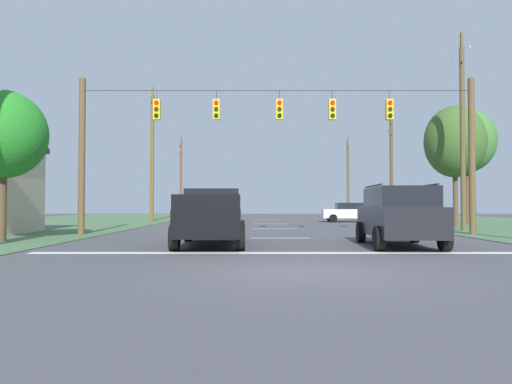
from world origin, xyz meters
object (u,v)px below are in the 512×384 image
Objects in this scene: overhead_signal_span at (275,145)px; pickup_truck at (210,217)px; utility_pole_distant_right at (179,176)px; utility_pole_mid_right at (461,135)px; tree_roadside_far_right at (0,135)px; distant_car_crossing_white at (348,212)px; utility_pole_far_right at (390,165)px; suv_black at (397,215)px; utility_pole_far_left at (150,156)px; tree_roadside_right at (453,142)px; tree_roadside_left at (464,141)px; utility_pole_near_left at (346,176)px.

pickup_truck is at bearing -114.43° from overhead_signal_span.
utility_pole_mid_right is at bearing -56.86° from utility_pole_distant_right.
tree_roadside_far_right is (-10.44, -4.17, -0.14)m from overhead_signal_span.
distant_car_crossing_white is 0.47× the size of utility_pole_far_right.
utility_pole_far_left reaches higher than suv_black.
utility_pole_distant_right reaches higher than tree_roadside_far_right.
utility_pole_distant_right is (-0.05, 15.38, -0.77)m from utility_pole_far_left.
tree_roadside_left is at bearing 58.11° from tree_roadside_right.
tree_roadside_right is at bearing 72.68° from utility_pole_mid_right.
tree_roadside_left is (7.11, -4.89, 4.98)m from distant_car_crossing_white.
pickup_truck is 0.58× the size of utility_pole_far_right.
utility_pole_mid_right is at bearing -74.65° from distant_car_crossing_white.
utility_pole_far_right is at bearing 60.46° from pickup_truck.
utility_pole_mid_right is at bearing 55.49° from suv_black.
utility_pole_far_left is 1.54× the size of tree_roadside_right.
utility_pole_far_right is 1.28× the size of tree_roadside_right.
utility_pole_far_right is 7.27m from tree_roadside_left.
overhead_signal_span is 34.94m from utility_pole_near_left.
tree_roadside_left is at bearing -43.86° from utility_pole_distant_right.
tree_roadside_far_right is (-16.91, -19.67, 3.21)m from distant_car_crossing_white.
suv_black is (6.29, -0.50, 0.09)m from pickup_truck.
suv_black is 21.61m from distant_car_crossing_white.
tree_roadside_far_right is (-0.78, -21.78, -1.48)m from utility_pole_far_left.
utility_pole_far_left is 15.40m from utility_pole_distant_right.
tree_roadside_far_right is at bearing -134.35° from utility_pole_far_right.
utility_pole_far_right reaches higher than tree_roadside_far_right.
utility_pole_mid_right is at bearing -89.97° from utility_pole_near_left.
suv_black is at bearing -120.53° from tree_roadside_left.
utility_pole_near_left is at bearing 72.37° from pickup_truck.
tree_roadside_far_right is (-14.26, 1.77, 2.94)m from suv_black.
suv_black is 11.49m from utility_pole_mid_right.
utility_pole_near_left reaches higher than tree_roadside_right.
utility_pole_distant_right is 32.32m from tree_roadside_left.
utility_pole_mid_right reaches higher than tree_roadside_right.
overhead_signal_span is 1.75× the size of utility_pole_mid_right.
utility_pole_mid_right is at bearing 34.04° from pickup_truck.
tree_roadside_far_right is at bearing -158.20° from overhead_signal_span.
utility_pole_near_left is 1.20× the size of tree_roadside_left.
overhead_signal_span is 2.50× the size of tree_roadside_right.
tree_roadside_left is (23.29, -22.38, 1.06)m from utility_pole_distant_right.
utility_pole_mid_right reaches higher than suv_black.
pickup_truck is at bearing -79.33° from utility_pole_distant_right.
tree_roadside_right is at bearing -121.89° from tree_roadside_left.
suv_black is at bearing -124.51° from utility_pole_mid_right.
suv_black is at bearing -120.08° from tree_roadside_right.
utility_pole_far_right is (0.31, 14.04, -0.40)m from utility_pole_mid_right.
utility_pole_distant_right is at bearing -178.50° from utility_pole_near_left.
utility_pole_distant_right is 1.18× the size of tree_roadside_left.
utility_pole_mid_right reaches higher than pickup_truck.
tree_roadside_left is (2.54, 4.08, 0.60)m from tree_roadside_right.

